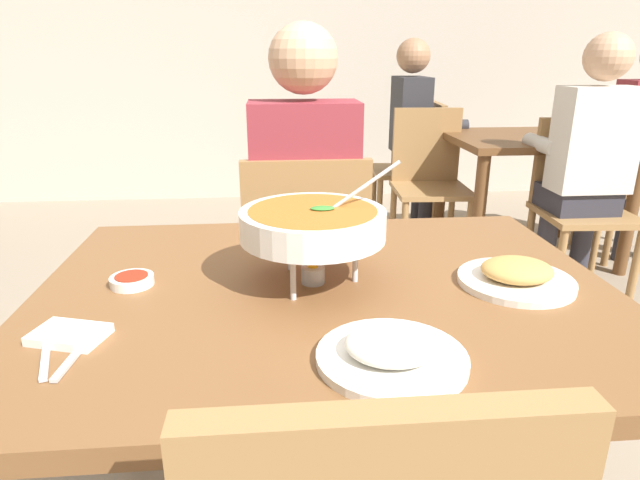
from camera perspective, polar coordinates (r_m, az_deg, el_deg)
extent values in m
cube|color=#BCB2A3|center=(4.75, -4.13, 22.65)|extent=(10.00, 0.10, 3.00)
cube|color=brown|center=(1.14, 0.67, -5.83)|extent=(1.20, 0.92, 0.04)
cylinder|color=brown|center=(1.72, -19.41, -11.93)|extent=(0.07, 0.07, 0.71)
cylinder|color=brown|center=(1.78, 17.06, -10.47)|extent=(0.07, 0.07, 0.71)
cube|color=olive|center=(2.02, -1.73, -3.45)|extent=(0.44, 0.44, 0.03)
cube|color=olive|center=(1.75, -1.42, 1.28)|extent=(0.42, 0.04, 0.45)
cylinder|color=olive|center=(2.31, 2.79, -6.63)|extent=(0.04, 0.04, 0.42)
cylinder|color=olive|center=(2.29, -6.75, -6.96)|extent=(0.04, 0.04, 0.42)
cylinder|color=olive|center=(1.97, 4.29, -11.42)|extent=(0.04, 0.04, 0.42)
cylinder|color=olive|center=(1.95, -7.01, -11.87)|extent=(0.04, 0.04, 0.42)
cylinder|color=#2D2D38|center=(2.14, 0.99, -8.35)|extent=(0.10, 0.10, 0.45)
cylinder|color=#2D2D38|center=(2.13, -4.43, -8.54)|extent=(0.10, 0.10, 0.45)
cube|color=#2D2D38|center=(1.98, -1.72, -1.66)|extent=(0.32, 0.32, 0.12)
cube|color=maroon|center=(1.81, -1.66, 6.63)|extent=(0.36, 0.20, 0.50)
sphere|color=tan|center=(1.77, -1.79, 18.74)|extent=(0.22, 0.22, 0.22)
cylinder|color=maroon|center=(2.03, 2.54, 6.56)|extent=(0.08, 0.28, 0.08)
cylinder|color=maroon|center=(2.01, -6.58, 6.35)|extent=(0.08, 0.28, 0.08)
cylinder|color=silver|center=(1.13, 3.79, -2.07)|extent=(0.01, 0.01, 0.10)
cylinder|color=silver|center=(1.19, -3.19, -0.92)|extent=(0.01, 0.01, 0.10)
cylinder|color=silver|center=(1.05, -2.89, -3.85)|extent=(0.01, 0.01, 0.10)
torus|color=silver|center=(1.11, -0.77, 0.19)|extent=(0.21, 0.21, 0.01)
cylinder|color=#B2B2B7|center=(1.14, -0.75, -3.72)|extent=(0.05, 0.05, 0.04)
cone|color=orange|center=(1.12, -0.76, -2.22)|extent=(0.02, 0.02, 0.04)
cylinder|color=white|center=(1.10, -0.78, 1.67)|extent=(0.30, 0.30, 0.06)
cylinder|color=#AD6023|center=(1.09, -0.78, 2.93)|extent=(0.26, 0.26, 0.01)
ellipsoid|color=#388433|center=(1.09, 0.27, 3.41)|extent=(0.05, 0.03, 0.01)
cylinder|color=silver|center=(1.11, 3.79, 5.06)|extent=(0.18, 0.01, 0.13)
cylinder|color=white|center=(0.87, 7.63, -12.33)|extent=(0.24, 0.24, 0.01)
ellipsoid|color=white|center=(0.86, 7.70, -10.88)|extent=(0.15, 0.13, 0.04)
cylinder|color=white|center=(1.21, 20.09, -4.12)|extent=(0.24, 0.24, 0.01)
ellipsoid|color=tan|center=(1.20, 20.23, -2.99)|extent=(0.15, 0.13, 0.04)
cylinder|color=white|center=(1.19, -19.37, -4.11)|extent=(0.09, 0.09, 0.02)
cylinder|color=maroon|center=(1.19, -19.41, -3.71)|extent=(0.07, 0.07, 0.01)
cube|color=white|center=(1.02, -25.11, -9.10)|extent=(0.14, 0.11, 0.02)
cube|color=silver|center=(0.99, -27.12, -10.62)|extent=(0.06, 0.17, 0.01)
cube|color=silver|center=(0.97, -24.34, -10.73)|extent=(0.03, 0.17, 0.01)
cube|color=brown|center=(3.46, 21.95, 9.91)|extent=(1.00, 0.80, 0.04)
cylinder|color=brown|center=(3.06, 16.48, 2.16)|extent=(0.07, 0.07, 0.71)
cylinder|color=brown|center=(3.48, 30.11, 2.33)|extent=(0.07, 0.07, 0.71)
cylinder|color=brown|center=(3.68, 12.73, 5.29)|extent=(0.07, 0.07, 0.71)
cylinder|color=brown|center=(4.03, 24.79, 5.19)|extent=(0.07, 0.07, 0.71)
cube|color=olive|center=(3.06, 26.37, 2.44)|extent=(0.47, 0.47, 0.03)
cube|color=olive|center=(3.18, 25.39, 7.63)|extent=(0.42, 0.06, 0.45)
cylinder|color=olive|center=(2.88, 24.05, -2.92)|extent=(0.04, 0.04, 0.42)
cylinder|color=olive|center=(3.07, 30.48, -2.68)|extent=(0.04, 0.04, 0.42)
cylinder|color=olive|center=(3.21, 21.26, -0.38)|extent=(0.04, 0.04, 0.42)
cylinder|color=olive|center=(3.37, 27.22, -0.30)|extent=(0.04, 0.04, 0.42)
cube|color=olive|center=(3.82, 8.98, 7.24)|extent=(0.47, 0.47, 0.03)
cube|color=olive|center=(3.82, 12.19, 10.70)|extent=(0.07, 0.42, 0.45)
cylinder|color=olive|center=(4.03, 5.72, 4.72)|extent=(0.04, 0.04, 0.42)
cylinder|color=olive|center=(3.67, 6.32, 3.22)|extent=(0.04, 0.04, 0.42)
cylinder|color=olive|center=(4.09, 11.04, 4.66)|extent=(0.04, 0.04, 0.42)
cylinder|color=olive|center=(3.73, 12.14, 3.18)|extent=(0.04, 0.04, 0.42)
cube|color=olive|center=(3.81, 29.98, 4.86)|extent=(0.45, 0.45, 0.03)
cylinder|color=olive|center=(4.12, 30.31, 2.46)|extent=(0.04, 0.04, 0.42)
cylinder|color=olive|center=(3.92, 25.66, 2.48)|extent=(0.04, 0.04, 0.42)
cylinder|color=olive|center=(3.61, 28.42, 0.71)|extent=(0.04, 0.04, 0.42)
cube|color=olive|center=(3.31, 11.74, 5.23)|extent=(0.46, 0.46, 0.03)
cube|color=olive|center=(3.46, 11.24, 9.90)|extent=(0.42, 0.06, 0.45)
cylinder|color=olive|center=(3.16, 8.92, 0.44)|extent=(0.04, 0.04, 0.42)
cylinder|color=olive|center=(3.25, 15.50, 0.52)|extent=(0.04, 0.04, 0.42)
cylinder|color=olive|center=(3.51, 7.76, 2.44)|extent=(0.04, 0.04, 0.42)
cylinder|color=olive|center=(3.60, 13.74, 2.46)|extent=(0.04, 0.04, 0.42)
cylinder|color=#2D2D38|center=(3.23, 25.99, -0.64)|extent=(0.10, 0.10, 0.45)
cylinder|color=#2D2D38|center=(3.13, 22.84, -0.77)|extent=(0.10, 0.10, 0.45)
cube|color=#2D2D38|center=(3.07, 25.52, 4.06)|extent=(0.32, 0.32, 0.12)
cube|color=beige|center=(2.94, 27.16, 9.45)|extent=(0.36, 0.20, 0.50)
sphere|color=tan|center=(2.92, 28.33, 16.78)|extent=(0.22, 0.22, 0.22)
cylinder|color=beige|center=(3.20, 27.64, 9.10)|extent=(0.08, 0.28, 0.08)
cylinder|color=beige|center=(3.04, 22.48, 9.40)|extent=(0.08, 0.28, 0.08)
cylinder|color=#2D2D38|center=(3.78, 11.21, 3.70)|extent=(0.10, 0.10, 0.45)
cylinder|color=#2D2D38|center=(3.97, 10.43, 4.48)|extent=(0.10, 0.10, 0.45)
cube|color=#2D2D38|center=(3.80, 10.49, 8.24)|extent=(0.32, 0.32, 0.12)
cube|color=#2D2D33|center=(3.73, 9.57, 12.92)|extent=(0.20, 0.36, 0.50)
sphere|color=#A57756|center=(3.71, 9.91, 18.75)|extent=(0.22, 0.22, 0.22)
cylinder|color=#2D2D33|center=(3.64, 13.26, 11.74)|extent=(0.28, 0.08, 0.08)
cylinder|color=#2D2D33|center=(3.95, 11.83, 12.38)|extent=(0.28, 0.08, 0.08)
cylinder|color=#2D2D38|center=(3.76, 29.77, 1.37)|extent=(0.10, 0.10, 0.45)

